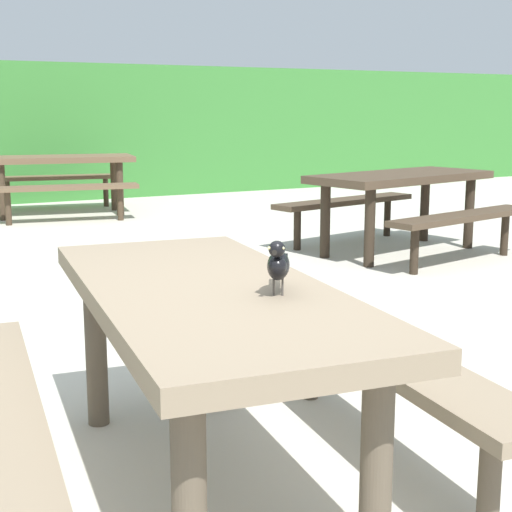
# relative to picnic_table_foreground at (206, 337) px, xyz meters

# --- Properties ---
(ground_plane) EXTENTS (60.00, 60.00, 0.00)m
(ground_plane) POSITION_rel_picnic_table_foreground_xyz_m (0.08, -0.03, -0.56)
(ground_plane) COLOR beige
(picnic_table_foreground) EXTENTS (1.87, 1.90, 0.74)m
(picnic_table_foreground) POSITION_rel_picnic_table_foreground_xyz_m (0.00, 0.00, 0.00)
(picnic_table_foreground) COLOR #84725B
(picnic_table_foreground) RESTS_ON ground
(bird_grackle) EXTENTS (0.18, 0.25, 0.18)m
(bird_grackle) POSITION_rel_picnic_table_foreground_xyz_m (0.13, -0.26, 0.29)
(bird_grackle) COLOR black
(bird_grackle) RESTS_ON picnic_table_foreground
(picnic_table_mid_left) EXTENTS (1.98, 1.95, 0.74)m
(picnic_table_mid_left) POSITION_rel_picnic_table_foreground_xyz_m (1.29, 7.30, 0.00)
(picnic_table_mid_left) COLOR brown
(picnic_table_mid_left) RESTS_ON ground
(picnic_table_mid_right) EXTENTS (2.01, 1.99, 0.74)m
(picnic_table_mid_right) POSITION_rel_picnic_table_foreground_xyz_m (3.43, 3.26, 0.00)
(picnic_table_mid_right) COLOR #473828
(picnic_table_mid_right) RESTS_ON ground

